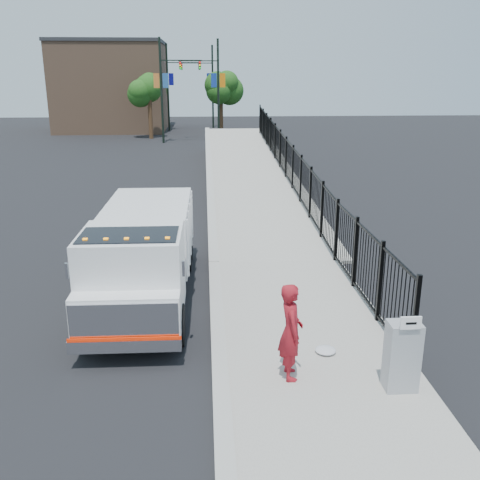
{
  "coord_description": "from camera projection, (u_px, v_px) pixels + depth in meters",
  "views": [
    {
      "loc": [
        -0.2,
        -10.59,
        5.38
      ],
      "look_at": [
        0.62,
        2.0,
        1.42
      ],
      "focal_mm": 40.0,
      "sensor_mm": 36.0,
      "label": 1
    }
  ],
  "objects": [
    {
      "name": "sidewalk",
      "position": [
        324.0,
        373.0,
        9.9
      ],
      "size": [
        3.55,
        12.0,
        0.12
      ],
      "primitive_type": "cube",
      "color": "#9E998E",
      "rests_on": "ground"
    },
    {
      "name": "utility_cabinet",
      "position": [
        402.0,
        356.0,
        9.14
      ],
      "size": [
        0.55,
        0.4,
        1.25
      ],
      "primitive_type": "cube",
      "color": "gray",
      "rests_on": "sidewalk"
    },
    {
      "name": "tree_2",
      "position": [
        154.0,
        87.0,
        55.47
      ],
      "size": [
        2.51,
        2.51,
        5.26
      ],
      "color": "#382314",
      "rests_on": "ground"
    },
    {
      "name": "tree_0",
      "position": [
        149.0,
        91.0,
        44.56
      ],
      "size": [
        2.37,
        2.37,
        5.19
      ],
      "color": "#382314",
      "rests_on": "ground"
    },
    {
      "name": "arrow_sign",
      "position": [
        411.0,
        323.0,
        8.71
      ],
      "size": [
        0.35,
        0.04,
        0.22
      ],
      "primitive_type": "cube",
      "color": "white",
      "rests_on": "utility_cabinet"
    },
    {
      "name": "tree_1",
      "position": [
        221.0,
        90.0,
        48.26
      ],
      "size": [
        2.38,
        2.38,
        5.19
      ],
      "color": "#382314",
      "rests_on": "ground"
    },
    {
      "name": "ground",
      "position": [
        218.0,
        330.0,
        11.7
      ],
      "size": [
        120.0,
        120.0,
        0.0
      ],
      "primitive_type": "plane",
      "color": "black",
      "rests_on": "ground"
    },
    {
      "name": "debris",
      "position": [
        326.0,
        350.0,
        10.5
      ],
      "size": [
        0.41,
        0.41,
        0.1
      ],
      "primitive_type": "ellipsoid",
      "color": "silver",
      "rests_on": "sidewalk"
    },
    {
      "name": "iron_fence",
      "position": [
        292.0,
        181.0,
        23.08
      ],
      "size": [
        0.1,
        28.0,
        1.8
      ],
      "primitive_type": "cube",
      "color": "black",
      "rests_on": "ground"
    },
    {
      "name": "light_pole_1",
      "position": [
        214.0,
        86.0,
        43.55
      ],
      "size": [
        3.78,
        0.22,
        8.0
      ],
      "color": "black",
      "rests_on": "ground"
    },
    {
      "name": "light_pole_2",
      "position": [
        171.0,
        84.0,
        50.83
      ],
      "size": [
        3.78,
        0.22,
        8.0
      ],
      "color": "black",
      "rests_on": "ground"
    },
    {
      "name": "light_pole_0",
      "position": [
        165.0,
        86.0,
        41.68
      ],
      "size": [
        3.78,
        0.22,
        8.0
      ],
      "color": "black",
      "rests_on": "ground"
    },
    {
      "name": "light_pole_3",
      "position": [
        210.0,
        83.0,
        53.39
      ],
      "size": [
        3.78,
        0.22,
        8.0
      ],
      "color": "black",
      "rests_on": "ground"
    },
    {
      "name": "ramp",
      "position": [
        251.0,
        184.0,
        27.07
      ],
      "size": [
        3.95,
        24.06,
        3.19
      ],
      "primitive_type": "cube",
      "rotation": [
        0.06,
        0.0,
        0.0
      ],
      "color": "#9E998E",
      "rests_on": "ground"
    },
    {
      "name": "worker",
      "position": [
        291.0,
        331.0,
        9.43
      ],
      "size": [
        0.45,
        0.66,
        1.79
      ],
      "primitive_type": "imported",
      "rotation": [
        0.0,
        0.0,
        1.6
      ],
      "color": "maroon",
      "rests_on": "sidewalk"
    },
    {
      "name": "curb",
      "position": [
        220.0,
        376.0,
        9.78
      ],
      "size": [
        0.3,
        12.0,
        0.16
      ],
      "primitive_type": "cube",
      "color": "#ADAAA3",
      "rests_on": "ground"
    },
    {
      "name": "truck",
      "position": [
        143.0,
        250.0,
        12.84
      ],
      "size": [
        2.27,
        6.75,
        2.3
      ],
      "rotation": [
        0.0,
        0.0,
        -0.01
      ],
      "color": "black",
      "rests_on": "ground"
    },
    {
      "name": "building",
      "position": [
        113.0,
        88.0,
        51.84
      ],
      "size": [
        10.0,
        10.0,
        8.0
      ],
      "primitive_type": "cube",
      "color": "#8C664C",
      "rests_on": "ground"
    }
  ]
}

